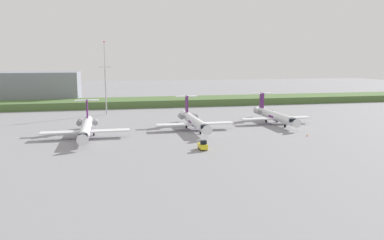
{
  "coord_description": "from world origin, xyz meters",
  "views": [
    {
      "loc": [
        -23.95,
        -98.63,
        20.48
      ],
      "look_at": [
        0.0,
        8.8,
        3.0
      ],
      "focal_mm": 35.72,
      "sensor_mm": 36.0,
      "label": 1
    }
  ],
  "objects_px": {
    "antenna_mast": "(106,85)",
    "baggage_tug": "(203,145)",
    "regional_jet_third": "(274,115)",
    "regional_jet_second": "(194,121)",
    "regional_jet_nearest": "(86,128)",
    "safety_cone_front_marker": "(307,135)"
  },
  "relations": [
    {
      "from": "regional_jet_second",
      "to": "regional_jet_third",
      "type": "distance_m",
      "value": 28.31
    },
    {
      "from": "antenna_mast",
      "to": "safety_cone_front_marker",
      "type": "height_order",
      "value": "antenna_mast"
    },
    {
      "from": "regional_jet_nearest",
      "to": "safety_cone_front_marker",
      "type": "height_order",
      "value": "regional_jet_nearest"
    },
    {
      "from": "regional_jet_nearest",
      "to": "safety_cone_front_marker",
      "type": "bearing_deg",
      "value": -11.34
    },
    {
      "from": "regional_jet_third",
      "to": "antenna_mast",
      "type": "relative_size",
      "value": 1.14
    },
    {
      "from": "regional_jet_nearest",
      "to": "regional_jet_second",
      "type": "height_order",
      "value": "same"
    },
    {
      "from": "regional_jet_second",
      "to": "regional_jet_nearest",
      "type": "bearing_deg",
      "value": -169.91
    },
    {
      "from": "antenna_mast",
      "to": "baggage_tug",
      "type": "height_order",
      "value": "antenna_mast"
    },
    {
      "from": "regional_jet_nearest",
      "to": "baggage_tug",
      "type": "xyz_separation_m",
      "value": [
        26.83,
        -20.63,
        -1.53
      ]
    },
    {
      "from": "antenna_mast",
      "to": "baggage_tug",
      "type": "xyz_separation_m",
      "value": [
        21.48,
        -63.26,
        -10.21
      ]
    },
    {
      "from": "regional_jet_third",
      "to": "baggage_tug",
      "type": "distance_m",
      "value": 44.39
    },
    {
      "from": "regional_jet_third",
      "to": "antenna_mast",
      "type": "xyz_separation_m",
      "value": [
        -53.21,
        32.25,
        8.68
      ]
    },
    {
      "from": "regional_jet_nearest",
      "to": "regional_jet_third",
      "type": "relative_size",
      "value": 1.0
    },
    {
      "from": "regional_jet_second",
      "to": "antenna_mast",
      "type": "bearing_deg",
      "value": 124.28
    },
    {
      "from": "regional_jet_second",
      "to": "safety_cone_front_marker",
      "type": "xyz_separation_m",
      "value": [
        27.48,
        -17.13,
        -2.26
      ]
    },
    {
      "from": "baggage_tug",
      "to": "regional_jet_nearest",
      "type": "bearing_deg",
      "value": 142.45
    },
    {
      "from": "regional_jet_second",
      "to": "antenna_mast",
      "type": "relative_size",
      "value": 1.14
    },
    {
      "from": "regional_jet_third",
      "to": "safety_cone_front_marker",
      "type": "relative_size",
      "value": 56.36
    },
    {
      "from": "regional_jet_nearest",
      "to": "safety_cone_front_marker",
      "type": "relative_size",
      "value": 56.36
    },
    {
      "from": "baggage_tug",
      "to": "antenna_mast",
      "type": "bearing_deg",
      "value": 108.76
    },
    {
      "from": "baggage_tug",
      "to": "safety_cone_front_marker",
      "type": "relative_size",
      "value": 5.82
    },
    {
      "from": "regional_jet_second",
      "to": "regional_jet_third",
      "type": "relative_size",
      "value": 1.0
    }
  ]
}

